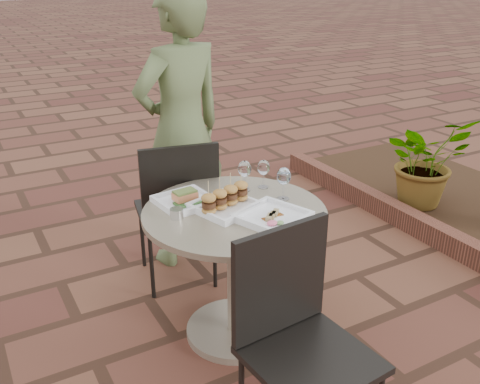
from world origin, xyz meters
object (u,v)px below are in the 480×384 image
chair_far (178,203)px  plate_tuna (273,216)px  diner (181,131)px  plate_sliders (225,201)px  plate_salmon (185,200)px  cafe_table (235,254)px  chair_near (296,325)px

chair_far → plate_tuna: 0.80m
diner → plate_sliders: size_ratio=5.05×
diner → plate_salmon: bearing=55.2°
cafe_table → plate_salmon: bearing=134.0°
plate_sliders → plate_tuna: bearing=-56.4°
chair_far → plate_sliders: 0.60m
chair_near → plate_tuna: bearing=62.6°
chair_far → diner: size_ratio=0.53×
chair_far → chair_near: size_ratio=1.00×
chair_near → plate_tuna: 0.59m
chair_far → plate_tuna: size_ratio=2.52×
chair_far → plate_salmon: 0.46m
chair_near → plate_salmon: 0.90m
chair_near → diner: (0.22, 1.59, 0.33)m
plate_sliders → diner: bearing=80.3°
plate_sliders → plate_tuna: plate_sliders is taller
chair_near → plate_tuna: chair_near is taller
diner → chair_far: bearing=48.8°
chair_near → plate_sliders: 0.76m
cafe_table → chair_near: chair_near is taller
plate_salmon → plate_sliders: (0.14, -0.15, 0.02)m
chair_far → plate_salmon: bearing=84.7°
cafe_table → diner: diner is taller
cafe_table → chair_near: size_ratio=0.97×
chair_far → plate_tuna: bearing=113.5°
plate_tuna → diner: bearing=89.5°
cafe_table → plate_sliders: size_ratio=2.59×
chair_far → plate_sliders: (0.02, -0.55, 0.22)m
diner → plate_tuna: bearing=77.0°
cafe_table → diner: size_ratio=0.51×
chair_near → plate_tuna: (0.21, 0.52, 0.20)m
cafe_table → chair_far: (-0.06, 0.58, 0.07)m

